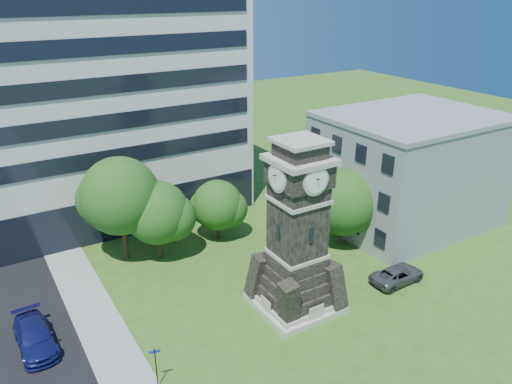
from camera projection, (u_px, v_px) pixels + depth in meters
ground at (275, 334)px, 32.44m from camera, size 160.00×160.00×0.00m
sidewalk at (108, 341)px, 31.81m from camera, size 3.00×70.00×0.06m
clock_tower at (297, 239)px, 33.42m from camera, size 5.40×5.40×12.22m
office_tall at (94, 65)px, 45.82m from camera, size 26.20×15.11×28.60m
office_low at (408, 169)px, 46.33m from camera, size 15.20×12.20×10.40m
car_street_north at (35, 337)px, 31.07m from camera, size 2.26×5.23×1.50m
car_east_lot at (397, 275)px, 37.95m from camera, size 4.55×2.17×1.25m
park_bench at (314, 291)px, 36.04m from camera, size 2.02×0.54×1.04m
street_sign at (156, 364)px, 27.60m from camera, size 0.63×0.06×2.63m
tree_nw at (122, 198)px, 39.42m from camera, size 6.90×6.28×8.79m
tree_nc at (158, 214)px, 40.11m from camera, size 5.71×5.19×6.71m
tree_ne at (218, 206)px, 43.62m from camera, size 4.88×4.44×5.46m
tree_east at (344, 204)px, 42.33m from camera, size 6.31×5.74×6.88m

